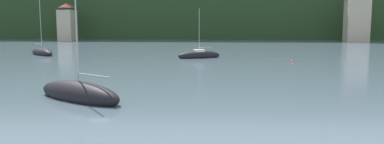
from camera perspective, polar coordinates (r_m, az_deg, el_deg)
The scene contains 7 objects.
wooded_hillside at distance 129.39m, azimuth -10.09°, elevation 9.06°, with size 352.00×57.43×48.36m.
shore_building_west at distance 92.85m, azimuth -17.45°, elevation 6.81°, with size 3.24×4.67×8.29m.
shore_building_westcentral at distance 91.38m, azimuth 22.58°, elevation 7.23°, with size 4.84×3.59×10.45m.
sailboat_far_9 at distance 56.92m, azimuth -20.71°, elevation 2.60°, with size 5.11×5.10×7.84m.
sailboat_far_10 at distance 49.25m, azimuth 1.03°, elevation 2.40°, with size 5.61×3.51×6.43m.
sailboat_mid_11 at distance 24.71m, azimuth -15.92°, elevation -3.02°, with size 6.73×5.34×7.98m.
mooring_buoy_mid at distance 46.30m, azimuth 14.21°, elevation 1.44°, with size 0.39×0.39×0.39m, color red.
Camera 1 is at (1.44, 20.03, 4.80)m, focal length 37.19 mm.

